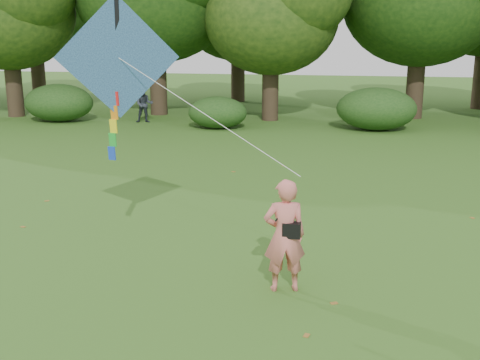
# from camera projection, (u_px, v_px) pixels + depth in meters

# --- Properties ---
(ground) EXTENTS (100.00, 100.00, 0.00)m
(ground) POSITION_uv_depth(u_px,v_px,m) (232.00, 295.00, 10.17)
(ground) COLOR #265114
(ground) RESTS_ON ground
(man_kite_flyer) EXTENTS (0.81, 0.64, 1.97)m
(man_kite_flyer) POSITION_uv_depth(u_px,v_px,m) (285.00, 236.00, 10.14)
(man_kite_flyer) COLOR #D96E66
(man_kite_flyer) RESTS_ON ground
(bystander_left) EXTENTS (1.01, 0.88, 1.75)m
(bystander_left) POSITION_uv_depth(u_px,v_px,m) (144.00, 104.00, 28.62)
(bystander_left) COLOR #2A2F38
(bystander_left) RESTS_ON ground
(crossbody_bag) EXTENTS (0.43, 0.20, 0.74)m
(crossbody_bag) POSITION_uv_depth(u_px,v_px,m) (291.00, 229.00, 10.06)
(crossbody_bag) COLOR black
(crossbody_bag) RESTS_ON ground
(flying_kite) EXTENTS (4.48, 1.47, 3.04)m
(flying_kite) POSITION_uv_depth(u_px,v_px,m) (118.00, 60.00, 10.91)
(flying_kite) COLOR #225E97
(flying_kite) RESTS_ON ground
(tree_line) EXTENTS (54.70, 15.30, 9.48)m
(tree_line) POSITION_uv_depth(u_px,v_px,m) (351.00, 4.00, 30.33)
(tree_line) COLOR #3A2D1E
(tree_line) RESTS_ON ground
(shrub_band) EXTENTS (39.15, 3.22, 1.88)m
(shrub_band) POSITION_uv_depth(u_px,v_px,m) (291.00, 110.00, 26.88)
(shrub_band) COLOR #264919
(shrub_band) RESTS_ON ground
(fallen_leaves) EXTENTS (11.26, 13.25, 0.01)m
(fallen_leaves) POSITION_uv_depth(u_px,v_px,m) (257.00, 238.00, 12.91)
(fallen_leaves) COLOR brown
(fallen_leaves) RESTS_ON ground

